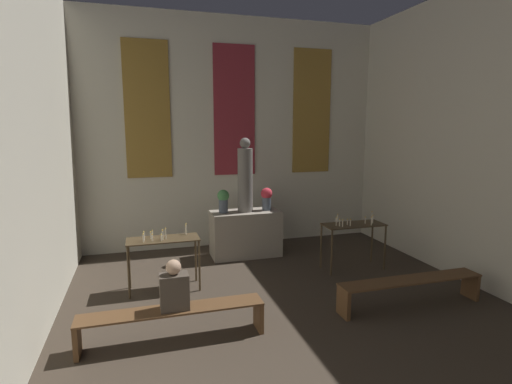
# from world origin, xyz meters

# --- Properties ---
(wall_back) EXTENTS (7.00, 0.16, 5.14)m
(wall_back) POSITION_xyz_m (0.00, 11.94, 2.60)
(wall_back) COLOR beige
(wall_back) RESTS_ON ground_plane
(altar) EXTENTS (1.45, 0.69, 0.97)m
(altar) POSITION_xyz_m (0.00, 10.94, 0.48)
(altar) COLOR gray
(altar) RESTS_ON ground_plane
(statue) EXTENTS (0.31, 0.31, 1.54)m
(statue) POSITION_xyz_m (0.00, 10.94, 1.69)
(statue) COLOR slate
(statue) RESTS_ON altar
(flower_vase_left) EXTENTS (0.24, 0.24, 0.48)m
(flower_vase_left) POSITION_xyz_m (-0.47, 10.94, 1.24)
(flower_vase_left) COLOR #4C5666
(flower_vase_left) RESTS_ON altar
(flower_vase_right) EXTENTS (0.24, 0.24, 0.48)m
(flower_vase_right) POSITION_xyz_m (0.47, 10.94, 1.24)
(flower_vase_right) COLOR #4C5666
(flower_vase_right) RESTS_ON altar
(candle_rack_left) EXTENTS (1.19, 0.50, 1.09)m
(candle_rack_left) POSITION_xyz_m (-1.79, 9.57, 0.77)
(candle_rack_left) COLOR #473823
(candle_rack_left) RESTS_ON ground_plane
(candle_rack_right) EXTENTS (1.19, 0.50, 1.07)m
(candle_rack_right) POSITION_xyz_m (1.79, 9.57, 0.77)
(candle_rack_right) COLOR #473823
(candle_rack_right) RESTS_ON ground_plane
(pew_back_left) EXTENTS (2.34, 0.36, 0.45)m
(pew_back_left) POSITION_xyz_m (-1.79, 7.83, 0.34)
(pew_back_left) COLOR brown
(pew_back_left) RESTS_ON ground_plane
(pew_back_right) EXTENTS (2.34, 0.36, 0.45)m
(pew_back_right) POSITION_xyz_m (1.79, 7.83, 0.34)
(pew_back_right) COLOR brown
(pew_back_right) RESTS_ON ground_plane
(person_seated) EXTENTS (0.36, 0.24, 0.65)m
(person_seated) POSITION_xyz_m (-1.76, 7.83, 0.72)
(person_seated) COLOR #4C4238
(person_seated) RESTS_ON pew_back_left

